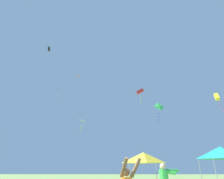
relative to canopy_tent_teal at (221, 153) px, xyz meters
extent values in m
sphere|color=brown|center=(-8.22, -10.59, -1.31)|extent=(0.22, 0.22, 0.22)
cylinder|color=brown|center=(-8.28, -10.64, -1.19)|extent=(0.31, 0.34, 0.55)
cylinder|color=brown|center=(-7.95, -10.61, -1.20)|extent=(0.37, 0.16, 0.55)
sphere|color=beige|center=(-6.63, -8.16, -1.14)|extent=(0.24, 0.24, 0.24)
cylinder|color=green|center=(-6.48, -8.22, -1.35)|extent=(0.65, 0.16, 0.23)
cylinder|color=green|center=(-6.20, -7.96, -1.30)|extent=(0.60, 0.44, 0.14)
cylinder|color=#9E9EA3|center=(-1.38, -1.38, -1.64)|extent=(0.05, 0.05, 2.31)
cylinder|color=#9E9EA3|center=(-1.38, 1.38, -1.64)|extent=(0.05, 0.05, 2.31)
pyramid|color=teal|center=(0.00, 0.00, 0.00)|extent=(3.08, 3.08, 0.98)
cylinder|color=#9E9EA3|center=(-7.51, -0.76, -1.79)|extent=(0.05, 0.05, 2.01)
cylinder|color=#9E9EA3|center=(-5.10, -0.76, -1.79)|extent=(0.05, 0.05, 2.01)
cylinder|color=#9E9EA3|center=(-7.51, 1.65, -1.79)|extent=(0.05, 0.05, 2.01)
cylinder|color=#9E9EA3|center=(-5.10, 1.65, -1.79)|extent=(0.05, 0.05, 2.01)
pyramid|color=yellow|center=(-6.30, 0.44, -0.36)|extent=(2.68, 2.68, 0.86)
pyramid|color=green|center=(-2.37, 9.98, 7.18)|extent=(1.19, 1.18, 1.28)
sphere|color=blue|center=(-2.49, 10.02, 6.08)|extent=(0.18, 0.18, 0.18)
sphere|color=blue|center=(-2.60, 10.01, 5.63)|extent=(0.18, 0.18, 0.18)
sphere|color=blue|center=(-2.71, 9.99, 5.18)|extent=(0.18, 0.18, 0.18)
sphere|color=blue|center=(-2.82, 9.98, 4.73)|extent=(0.18, 0.18, 0.18)
pyramid|color=white|center=(-19.50, 16.75, 11.60)|extent=(0.69, 0.70, 0.72)
sphere|color=pink|center=(-19.54, 16.71, 11.04)|extent=(0.10, 0.10, 0.10)
sphere|color=pink|center=(-19.56, 16.66, 10.84)|extent=(0.10, 0.10, 0.10)
sphere|color=pink|center=(-19.57, 16.61, 10.64)|extent=(0.10, 0.10, 0.10)
sphere|color=pink|center=(-19.58, 16.56, 10.44)|extent=(0.10, 0.10, 0.10)
sphere|color=pink|center=(-19.59, 16.51, 10.24)|extent=(0.10, 0.10, 0.10)
cube|color=yellow|center=(6.23, 10.13, 8.59)|extent=(0.84, 1.26, 1.33)
sphere|color=#D6389E|center=(6.37, 10.08, 7.46)|extent=(0.17, 0.17, 0.17)
sphere|color=#D6389E|center=(6.50, 10.04, 6.89)|extent=(0.17, 0.17, 0.17)
sphere|color=#D6389E|center=(6.64, 10.00, 6.32)|extent=(0.17, 0.17, 0.17)
cube|color=red|center=(-4.14, 16.73, 12.28)|extent=(1.48, 0.66, 1.09)
sphere|color=#75D138|center=(-4.15, 16.62, 11.24)|extent=(0.18, 0.18, 0.18)
sphere|color=#75D138|center=(-4.16, 16.51, 10.79)|extent=(0.18, 0.18, 0.18)
sphere|color=#75D138|center=(-4.17, 16.40, 10.34)|extent=(0.18, 0.18, 0.18)
sphere|color=#75D138|center=(-4.18, 16.28, 9.90)|extent=(0.18, 0.18, 0.18)
cone|color=orange|center=(-15.40, 13.78, 14.36)|extent=(0.63, 0.73, 0.50)
cube|color=black|center=(-21.63, 13.99, 20.32)|extent=(0.39, 0.86, 0.75)
sphere|color=pink|center=(-21.68, 13.99, 19.74)|extent=(0.11, 0.11, 0.11)
sphere|color=pink|center=(-21.74, 13.98, 19.53)|extent=(0.11, 0.11, 0.11)
sphere|color=pink|center=(-21.79, 13.98, 19.31)|extent=(0.11, 0.11, 0.11)
sphere|color=pink|center=(-21.84, 13.98, 19.10)|extent=(0.11, 0.11, 0.11)
sphere|color=pink|center=(-21.90, 13.97, 18.88)|extent=(0.11, 0.11, 0.11)
pyramid|color=#75D138|center=(-13.16, 8.38, 4.77)|extent=(1.09, 0.95, 0.43)
sphere|color=#75D138|center=(-13.21, 8.32, 4.08)|extent=(0.11, 0.11, 0.11)
sphere|color=#75D138|center=(-13.23, 8.25, 3.80)|extent=(0.11, 0.11, 0.11)
sphere|color=#75D138|center=(-13.26, 8.19, 3.52)|extent=(0.11, 0.11, 0.11)
sphere|color=#75D138|center=(-13.29, 8.12, 3.24)|extent=(0.11, 0.11, 0.11)
camera|label=1|loc=(-8.45, -16.57, -1.24)|focal=30.47mm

